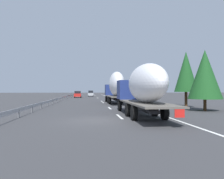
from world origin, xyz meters
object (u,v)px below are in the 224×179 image
truck_trailing (142,87)px  road_sign (120,89)px  truck_lead (116,86)px  car_silver_hatch (91,94)px  car_red_compact (78,94)px

truck_trailing → road_sign: (34.67, -3.10, -0.10)m
truck_trailing → road_sign: truck_trailing is taller
truck_lead → road_sign: truck_lead is taller
truck_trailing → truck_lead: bearing=0.0°
truck_trailing → car_silver_hatch: (57.43, 3.57, -1.39)m
truck_lead → truck_trailing: size_ratio=1.00×
car_silver_hatch → road_sign: bearing=-163.7°
truck_trailing → car_silver_hatch: bearing=3.6°
car_red_compact → road_sign: bearing=-137.6°
car_silver_hatch → truck_lead: bearing=-174.9°
truck_lead → truck_trailing: (-17.49, -0.00, -0.37)m
truck_trailing → road_sign: bearing=-5.1°
car_red_compact → road_sign: 15.49m
car_red_compact → road_sign: road_sign is taller
truck_trailing → car_red_compact: size_ratio=2.81×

